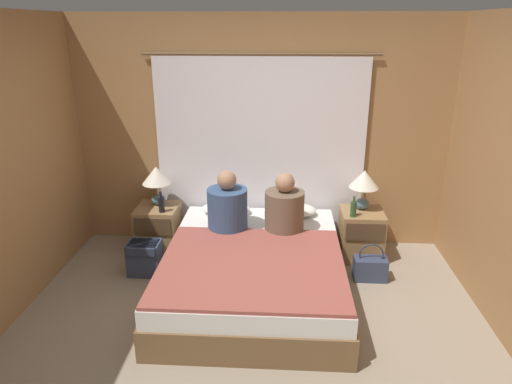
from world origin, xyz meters
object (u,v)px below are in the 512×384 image
(lamp_right, at_px, (364,182))
(handbag_on_floor, at_px, (370,268))
(bed, at_px, (254,271))
(beer_bottle_on_left_stand, at_px, (161,204))
(pillow_right, at_px, (292,210))
(pillow_left, at_px, (226,209))
(backpack_on_floor, at_px, (145,256))
(person_left_in_bed, at_px, (227,207))
(beer_bottle_on_right_stand, at_px, (353,209))
(nightstand_left, at_px, (159,229))
(nightstand_right, at_px, (361,234))
(person_right_in_bed, at_px, (284,209))
(lamp_left, at_px, (157,178))

(lamp_right, distance_m, handbag_on_floor, 0.89)
(bed, bearing_deg, beer_bottle_on_left_stand, 147.68)
(bed, height_order, pillow_right, pillow_right)
(pillow_left, height_order, backpack_on_floor, pillow_left)
(pillow_left, distance_m, person_left_in_bed, 0.44)
(person_left_in_bed, bearing_deg, beer_bottle_on_left_stand, 164.29)
(bed, xyz_separation_m, beer_bottle_on_left_stand, (-1.01, 0.64, 0.39))
(bed, relative_size, handbag_on_floor, 5.32)
(beer_bottle_on_left_stand, bearing_deg, person_left_in_bed, -15.71)
(bed, xyz_separation_m, beer_bottle_on_right_stand, (0.98, 0.64, 0.39))
(nightstand_left, relative_size, beer_bottle_on_left_stand, 2.33)
(pillow_left, bearing_deg, backpack_on_floor, -143.57)
(pillow_left, xyz_separation_m, beer_bottle_on_right_stand, (1.34, -0.19, 0.11))
(bed, bearing_deg, pillow_left, 113.37)
(nightstand_right, distance_m, person_right_in_bed, 0.98)
(lamp_right, distance_m, backpack_on_floor, 2.38)
(bed, distance_m, lamp_left, 1.52)
(person_left_in_bed, bearing_deg, nightstand_left, 157.66)
(person_left_in_bed, height_order, beer_bottle_on_right_stand, person_left_in_bed)
(pillow_right, xyz_separation_m, person_right_in_bed, (-0.09, -0.39, 0.18))
(pillow_left, bearing_deg, pillow_right, 0.00)
(nightstand_right, bearing_deg, beer_bottle_on_right_stand, -133.36)
(beer_bottle_on_left_stand, relative_size, handbag_on_floor, 0.58)
(bed, distance_m, handbag_on_floor, 1.17)
(nightstand_left, height_order, handbag_on_floor, nightstand_left)
(handbag_on_floor, bearing_deg, pillow_right, 145.24)
(lamp_left, xyz_separation_m, beer_bottle_on_left_stand, (0.09, -0.21, -0.21))
(nightstand_right, bearing_deg, pillow_right, 175.44)
(nightstand_left, distance_m, backpack_on_floor, 0.50)
(nightstand_right, distance_m, lamp_left, 2.27)
(pillow_left, bearing_deg, bed, -66.63)
(nightstand_right, bearing_deg, beer_bottle_on_left_stand, -176.46)
(lamp_left, relative_size, pillow_right, 0.83)
(person_left_in_bed, xyz_separation_m, beer_bottle_on_right_stand, (1.27, 0.20, -0.07))
(beer_bottle_on_left_stand, bearing_deg, nightstand_left, 124.70)
(nightstand_left, xyz_separation_m, handbag_on_floor, (2.23, -0.48, -0.14))
(lamp_left, height_order, pillow_right, lamp_left)
(nightstand_right, height_order, pillow_right, pillow_right)
(lamp_right, distance_m, beer_bottle_on_left_stand, 2.13)
(person_left_in_bed, bearing_deg, backpack_on_floor, -168.56)
(backpack_on_floor, bearing_deg, beer_bottle_on_left_stand, 74.09)
(pillow_right, bearing_deg, nightstand_left, -177.67)
(bed, height_order, lamp_right, lamp_right)
(lamp_left, distance_m, lamp_right, 2.20)
(nightstand_right, height_order, lamp_right, lamp_right)
(lamp_left, distance_m, handbag_on_floor, 2.40)
(person_right_in_bed, bearing_deg, bed, -121.93)
(lamp_left, distance_m, person_right_in_bed, 1.44)
(beer_bottle_on_right_stand, bearing_deg, nightstand_right, 46.64)
(beer_bottle_on_right_stand, height_order, backpack_on_floor, beer_bottle_on_right_stand)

